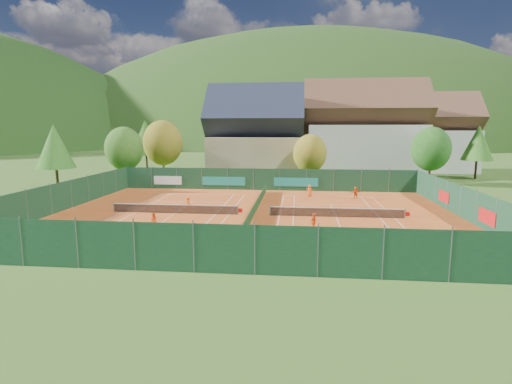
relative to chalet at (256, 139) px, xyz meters
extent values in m
plane|color=#30541A|center=(3.00, -30.00, -6.64)|extent=(600.00, 600.00, 0.00)
cube|color=#B64B1A|center=(3.00, -30.00, -6.62)|extent=(40.00, 32.00, 0.01)
cube|color=white|center=(-5.00, -18.12, -6.61)|extent=(10.97, 0.06, 0.00)
cube|color=white|center=(-5.00, -41.88, -6.61)|extent=(10.97, 0.06, 0.00)
cube|color=white|center=(-10.48, -30.00, -6.61)|extent=(0.06, 23.77, 0.00)
cube|color=white|center=(0.49, -30.00, -6.61)|extent=(0.06, 23.77, 0.00)
cube|color=white|center=(-9.12, -30.00, -6.61)|extent=(0.06, 23.77, 0.00)
cube|color=white|center=(-0.88, -30.00, -6.61)|extent=(0.06, 23.77, 0.00)
cube|color=white|center=(-5.00, -23.60, -6.61)|extent=(8.23, 0.06, 0.00)
cube|color=white|center=(-5.00, -36.40, -6.61)|extent=(8.23, 0.06, 0.00)
cube|color=white|center=(-5.00, -30.00, -6.61)|extent=(0.06, 12.80, 0.00)
cube|color=white|center=(11.00, -18.12, -6.61)|extent=(10.97, 0.06, 0.00)
cube|color=white|center=(11.00, -41.88, -6.61)|extent=(10.97, 0.06, 0.00)
cube|color=white|center=(5.51, -30.00, -6.61)|extent=(0.06, 23.77, 0.00)
cube|color=white|center=(16.48, -30.00, -6.61)|extent=(0.06, 23.77, 0.00)
cube|color=white|center=(6.88, -30.00, -6.61)|extent=(0.06, 23.77, 0.00)
cube|color=white|center=(15.12, -30.00, -6.61)|extent=(0.06, 23.77, 0.00)
cube|color=white|center=(11.00, -23.60, -6.61)|extent=(8.23, 0.06, 0.00)
cube|color=white|center=(11.00, -36.40, -6.61)|extent=(8.23, 0.06, 0.00)
cube|color=white|center=(11.00, -30.00, -6.61)|extent=(0.06, 12.80, 0.00)
cylinder|color=#59595B|center=(-11.40, -30.00, -6.11)|extent=(0.10, 0.10, 1.02)
cylinder|color=#59595B|center=(1.40, -30.00, -6.11)|extent=(0.10, 0.10, 1.02)
cube|color=black|center=(-5.00, -30.00, -6.16)|extent=(12.80, 0.02, 0.86)
cube|color=white|center=(-5.00, -30.00, -5.73)|extent=(12.80, 0.04, 0.06)
cube|color=red|center=(1.65, -30.00, -6.17)|extent=(0.40, 0.04, 0.40)
cylinder|color=#59595B|center=(4.60, -30.00, -6.11)|extent=(0.10, 0.10, 1.02)
cylinder|color=#59595B|center=(17.40, -30.00, -6.11)|extent=(0.10, 0.10, 1.02)
cube|color=black|center=(11.00, -30.00, -6.16)|extent=(12.80, 0.02, 0.86)
cube|color=white|center=(11.00, -30.00, -5.73)|extent=(12.80, 0.04, 0.06)
cube|color=red|center=(17.65, -30.00, -6.17)|extent=(0.40, 0.04, 0.40)
cube|color=#153B1B|center=(3.00, -30.00, -6.12)|extent=(0.03, 28.80, 1.00)
cube|color=#153A23|center=(3.00, -14.00, -5.12)|extent=(40.00, 0.04, 3.00)
cube|color=teal|center=(-3.00, -14.06, -5.42)|extent=(6.00, 0.03, 1.20)
cube|color=teal|center=(7.00, -14.06, -5.42)|extent=(6.00, 0.03, 1.20)
cube|color=silver|center=(-11.00, -14.06, -5.42)|extent=(4.00, 0.03, 1.20)
cube|color=#13361F|center=(3.00, -46.00, -5.12)|extent=(40.00, 0.04, 3.00)
cube|color=#153A21|center=(-17.00, -30.00, -5.12)|extent=(0.04, 32.00, 3.00)
cube|color=#133420|center=(23.00, -30.00, -5.12)|extent=(0.04, 32.00, 3.00)
cube|color=#B21414|center=(22.94, -34.00, -5.42)|extent=(0.03, 3.00, 1.20)
cube|color=#B21414|center=(22.94, -24.00, -5.42)|extent=(0.03, 3.00, 1.20)
cube|color=tan|center=(0.00, 0.00, -3.12)|extent=(15.00, 12.00, 7.00)
cube|color=#1E2333|center=(0.00, 0.00, 3.38)|extent=(16.20, 12.00, 12.00)
cube|color=silver|center=(19.00, 6.00, -2.12)|extent=(20.00, 11.00, 9.00)
cube|color=brown|center=(19.00, 6.00, 5.13)|extent=(21.60, 11.00, 11.00)
cube|color=silver|center=(33.00, 14.00, -2.62)|extent=(16.00, 10.00, 8.00)
cube|color=brown|center=(33.00, 14.00, 3.88)|extent=(17.28, 10.00, 10.00)
cylinder|color=#472A19|center=(-19.00, -10.00, -5.22)|extent=(0.36, 0.36, 2.80)
ellipsoid|color=#2C5B1A|center=(-19.00, -10.00, -1.22)|extent=(5.72, 5.72, 6.58)
cylinder|color=#432F18|center=(-15.00, -4.00, -5.05)|extent=(0.36, 0.36, 3.15)
ellipsoid|color=olive|center=(-15.00, -4.00, -0.55)|extent=(6.44, 6.44, 7.40)
cylinder|color=#4D321B|center=(-21.00, 4.00, -4.87)|extent=(0.36, 0.36, 3.50)
cone|color=#235317|center=(-21.00, 4.00, 0.13)|extent=(5.60, 5.60, 6.50)
cylinder|color=#4C2F1B|center=(9.00, -8.00, -5.40)|extent=(0.36, 0.36, 2.45)
ellipsoid|color=olive|center=(9.00, -8.00, -1.90)|extent=(5.01, 5.01, 5.76)
cylinder|color=#473019|center=(27.00, -6.00, -5.22)|extent=(0.36, 0.36, 2.80)
ellipsoid|color=#1E5317|center=(27.00, -6.00, -1.22)|extent=(5.72, 5.72, 6.58)
cylinder|color=#462819|center=(37.00, 2.00, -5.05)|extent=(0.36, 0.36, 3.15)
cone|color=#285E1A|center=(37.00, 2.00, -0.55)|extent=(5.04, 5.04, 5.85)
cylinder|color=#483019|center=(-25.00, -18.00, -5.05)|extent=(0.36, 0.36, 3.15)
cone|color=#285F1B|center=(-25.00, -18.00, -0.55)|extent=(5.04, 5.04, 5.85)
cylinder|color=#442918|center=(29.00, 10.00, -4.87)|extent=(0.36, 0.36, 3.50)
ellipsoid|color=olive|center=(29.00, 10.00, 0.13)|extent=(7.15, 7.15, 8.22)
ellipsoid|color=black|center=(13.00, 270.00, -48.97)|extent=(440.00, 440.00, 242.00)
cylinder|color=slate|center=(12.98, -40.95, -6.22)|extent=(0.02, 0.02, 0.80)
cylinder|color=slate|center=(13.28, -40.95, -6.22)|extent=(0.02, 0.02, 0.80)
cylinder|color=slate|center=(12.98, -40.65, -6.22)|extent=(0.02, 0.02, 0.80)
cylinder|color=slate|center=(13.28, -40.65, -6.22)|extent=(0.02, 0.02, 0.80)
cube|color=slate|center=(13.13, -40.80, -6.07)|extent=(0.34, 0.34, 0.30)
ellipsoid|color=#CCD833|center=(13.13, -40.80, -6.04)|extent=(0.28, 0.28, 0.16)
sphere|color=#CCD833|center=(-4.90, -36.98, -6.59)|extent=(0.07, 0.07, 0.07)
sphere|color=#CCD833|center=(6.24, -37.85, -6.59)|extent=(0.07, 0.07, 0.07)
sphere|color=#CCD833|center=(3.98, -24.85, -6.59)|extent=(0.07, 0.07, 0.07)
sphere|color=#CCD833|center=(1.33, -21.01, -6.59)|extent=(0.07, 0.07, 0.07)
sphere|color=#CCD833|center=(10.74, -30.86, -6.59)|extent=(0.07, 0.07, 0.07)
imported|color=#F44E15|center=(-4.63, -37.18, -6.02)|extent=(0.53, 0.47, 1.21)
imported|color=#EE5115|center=(-4.93, -36.15, -5.94)|extent=(0.83, 0.77, 1.36)
imported|color=orange|center=(-4.17, -28.06, -5.94)|extent=(0.97, 0.67, 1.37)
imported|color=#EE5015|center=(8.62, -35.38, -5.89)|extent=(0.73, 0.93, 1.47)
imported|color=#EB5614|center=(8.74, -18.54, -5.88)|extent=(0.74, 0.50, 1.48)
imported|color=#DD5613|center=(14.26, -19.61, -5.87)|extent=(1.47, 0.87, 1.51)
camera|label=1|loc=(7.23, -68.22, 1.90)|focal=28.00mm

